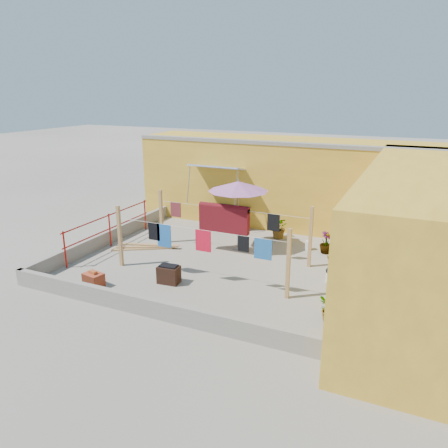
# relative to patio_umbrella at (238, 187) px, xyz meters

# --- Properties ---
(ground) EXTENTS (80.00, 80.00, 0.00)m
(ground) POSITION_rel_patio_umbrella_xyz_m (-0.03, -1.33, -2.04)
(ground) COLOR #9E998E
(ground) RESTS_ON ground
(wall_back) EXTENTS (11.00, 3.27, 3.21)m
(wall_back) POSITION_rel_patio_umbrella_xyz_m (0.47, 3.36, -0.43)
(wall_back) COLOR gold
(wall_back) RESTS_ON ground
(wall_right) EXTENTS (2.40, 9.00, 3.20)m
(wall_right) POSITION_rel_patio_umbrella_xyz_m (5.17, -1.33, -0.44)
(wall_right) COLOR gold
(wall_right) RESTS_ON ground
(parapet_front) EXTENTS (8.30, 0.16, 0.44)m
(parapet_front) POSITION_rel_patio_umbrella_xyz_m (-0.03, -4.91, -1.82)
(parapet_front) COLOR gray
(parapet_front) RESTS_ON ground
(parapet_left) EXTENTS (0.16, 7.30, 0.44)m
(parapet_left) POSITION_rel_patio_umbrella_xyz_m (-4.11, -1.33, -1.82)
(parapet_left) COLOR gray
(parapet_left) RESTS_ON ground
(red_railing) EXTENTS (0.05, 4.20, 1.10)m
(red_railing) POSITION_rel_patio_umbrella_xyz_m (-3.88, -1.53, -1.32)
(red_railing) COLOR #9E160F
(red_railing) RESTS_ON ground
(clothesline_rig) EXTENTS (5.09, 2.35, 1.80)m
(clothesline_rig) POSITION_rel_patio_umbrella_xyz_m (-0.19, -0.83, -0.97)
(clothesline_rig) COLOR tan
(clothesline_rig) RESTS_ON ground
(patio_umbrella) EXTENTS (2.17, 2.17, 2.28)m
(patio_umbrella) POSITION_rel_patio_umbrella_xyz_m (0.00, 0.00, 0.00)
(patio_umbrella) COLOR gray
(patio_umbrella) RESTS_ON ground
(outdoor_table) EXTENTS (1.94, 1.44, 0.82)m
(outdoor_table) POSITION_rel_patio_umbrella_xyz_m (-1.24, 1.87, -1.30)
(outdoor_table) COLOR black
(outdoor_table) RESTS_ON ground
(brick_stack) EXTENTS (0.56, 0.46, 0.44)m
(brick_stack) POSITION_rel_patio_umbrella_xyz_m (-2.31, -4.20, -1.85)
(brick_stack) COLOR #B34929
(brick_stack) RESTS_ON ground
(lumber_pile) EXTENTS (1.95, 1.14, 0.12)m
(lumber_pile) POSITION_rel_patio_umbrella_xyz_m (-2.68, -1.27, -1.98)
(lumber_pile) COLOR tan
(lumber_pile) RESTS_ON ground
(brazier) EXTENTS (0.59, 0.42, 0.50)m
(brazier) POSITION_rel_patio_umbrella_xyz_m (-0.64, -3.19, -1.80)
(brazier) COLOR black
(brazier) RESTS_ON ground
(white_basin) EXTENTS (0.49, 0.49, 0.08)m
(white_basin) POSITION_rel_patio_umbrella_xyz_m (1.07, -4.53, -2.00)
(white_basin) COLOR silver
(white_basin) RESTS_ON ground
(water_jug_a) EXTENTS (0.22, 0.22, 0.34)m
(water_jug_a) POSITION_rel_patio_umbrella_xyz_m (3.24, -1.35, -1.89)
(water_jug_a) COLOR silver
(water_jug_a) RESTS_ON ground
(water_jug_b) EXTENTS (0.21, 0.21, 0.33)m
(water_jug_b) POSITION_rel_patio_umbrella_xyz_m (2.11, 0.83, -1.90)
(water_jug_b) COLOR silver
(water_jug_b) RESTS_ON ground
(green_hose) EXTENTS (0.50, 0.50, 0.07)m
(green_hose) POSITION_rel_patio_umbrella_xyz_m (3.53, 0.53, -2.01)
(green_hose) COLOR #187025
(green_hose) RESTS_ON ground
(plant_back_a) EXTENTS (0.74, 0.66, 0.77)m
(plant_back_a) POSITION_rel_patio_umbrella_xyz_m (0.91, 1.54, -1.66)
(plant_back_a) COLOR #195418
(plant_back_a) RESTS_ON ground
(plant_back_b) EXTENTS (0.50, 0.50, 0.70)m
(plant_back_b) POSITION_rel_patio_umbrella_xyz_m (2.68, 0.75, -1.69)
(plant_back_b) COLOR #195418
(plant_back_b) RESTS_ON ground
(plant_right_a) EXTENTS (0.50, 0.50, 0.81)m
(plant_right_a) POSITION_rel_patio_umbrella_xyz_m (3.67, -0.37, -1.64)
(plant_right_a) COLOR #195418
(plant_right_a) RESTS_ON ground
(plant_right_b) EXTENTS (0.43, 0.50, 0.80)m
(plant_right_b) POSITION_rel_patio_umbrella_xyz_m (3.29, -1.39, -1.64)
(plant_right_b) COLOR #195418
(plant_right_b) RESTS_ON ground
(plant_right_c) EXTENTS (0.51, 0.57, 0.59)m
(plant_right_c) POSITION_rel_patio_umbrella_xyz_m (3.67, -3.48, -1.75)
(plant_right_c) COLOR #195418
(plant_right_c) RESTS_ON ground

